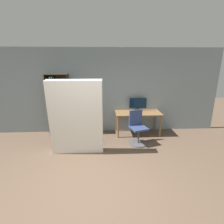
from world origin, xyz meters
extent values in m
plane|color=brown|center=(0.00, 0.00, 0.00)|extent=(16.00, 16.00, 0.00)
cube|color=gray|center=(0.00, 2.97, 1.35)|extent=(8.00, 0.06, 2.70)
cube|color=brown|center=(1.32, 2.61, 0.71)|extent=(1.44, 0.65, 0.03)
cylinder|color=brown|center=(0.66, 2.35, 0.35)|extent=(0.05, 0.05, 0.69)
cylinder|color=brown|center=(1.98, 2.35, 0.35)|extent=(0.05, 0.05, 0.69)
cylinder|color=brown|center=(0.66, 2.88, 0.35)|extent=(0.05, 0.05, 0.69)
cylinder|color=brown|center=(1.98, 2.88, 0.35)|extent=(0.05, 0.05, 0.69)
cylinder|color=black|center=(1.34, 2.81, 0.73)|extent=(0.21, 0.21, 0.02)
cylinder|color=black|center=(1.34, 2.81, 0.78)|extent=(0.04, 0.04, 0.08)
cube|color=black|center=(1.34, 2.82, 0.98)|extent=(0.56, 0.02, 0.34)
cube|color=#0A1E38|center=(1.34, 2.81, 0.98)|extent=(0.53, 0.03, 0.32)
cylinder|color=#4C4C51|center=(1.20, 1.89, 0.01)|extent=(0.52, 0.52, 0.03)
cylinder|color=#4C4C51|center=(1.20, 1.89, 0.25)|extent=(0.05, 0.05, 0.43)
cube|color=navy|center=(1.20, 1.89, 0.49)|extent=(0.55, 0.55, 0.05)
cube|color=navy|center=(1.14, 2.08, 0.74)|extent=(0.39, 0.15, 0.45)
cube|color=#2D2319|center=(-1.50, 2.77, 0.96)|extent=(0.02, 0.34, 1.92)
cube|color=#2D2319|center=(-0.86, 2.77, 0.96)|extent=(0.02, 0.34, 1.92)
cube|color=#2D2319|center=(-1.18, 2.93, 0.96)|extent=(0.66, 0.02, 1.92)
cube|color=#2D2319|center=(-1.18, 2.77, 0.01)|extent=(0.62, 0.30, 0.02)
cube|color=#2D2319|center=(-1.18, 2.77, 0.48)|extent=(0.62, 0.30, 0.02)
cube|color=#2D2319|center=(-1.18, 2.77, 0.96)|extent=(0.62, 0.30, 0.02)
cube|color=#2D2319|center=(-1.18, 2.77, 1.44)|extent=(0.62, 0.30, 0.02)
cube|color=#2D2319|center=(-1.18, 2.77, 1.91)|extent=(0.62, 0.30, 0.02)
cube|color=red|center=(-1.47, 2.77, 0.18)|extent=(0.02, 0.23, 0.33)
cube|color=red|center=(-1.43, 2.74, 0.22)|extent=(0.02, 0.22, 0.41)
cube|color=brown|center=(-1.40, 2.78, 0.18)|extent=(0.04, 0.22, 0.33)
cube|color=teal|center=(-1.37, 2.78, 0.17)|extent=(0.03, 0.25, 0.30)
cube|color=#287A38|center=(-1.33, 2.75, 0.19)|extent=(0.03, 0.18, 0.33)
cube|color=orange|center=(-1.30, 2.71, 0.18)|extent=(0.03, 0.19, 0.32)
cube|color=#1E4C9E|center=(-1.26, 2.73, 0.19)|extent=(0.03, 0.19, 0.34)
cube|color=#232328|center=(-1.22, 2.74, 0.20)|extent=(0.03, 0.22, 0.36)
cube|color=silver|center=(-1.47, 2.74, 0.66)|extent=(0.02, 0.24, 0.34)
cube|color=red|center=(-1.44, 2.76, 0.69)|extent=(0.03, 0.21, 0.39)
cube|color=brown|center=(-1.41, 2.80, 0.65)|extent=(0.02, 0.23, 0.31)
cube|color=gold|center=(-1.37, 2.81, 0.66)|extent=(0.03, 0.18, 0.33)
cube|color=#1E4C9E|center=(-1.33, 2.70, 0.67)|extent=(0.04, 0.17, 0.36)
cube|color=#1E4C9E|center=(-1.29, 2.81, 0.63)|extent=(0.02, 0.21, 0.28)
cube|color=#232328|center=(-1.26, 2.78, 0.67)|extent=(0.03, 0.22, 0.34)
cube|color=orange|center=(-1.46, 2.79, 1.15)|extent=(0.04, 0.22, 0.36)
cube|color=#1E4C9E|center=(-1.42, 2.80, 1.16)|extent=(0.04, 0.24, 0.39)
cube|color=#232328|center=(-1.38, 2.72, 1.12)|extent=(0.02, 0.17, 0.30)
cube|color=#232328|center=(-1.35, 2.71, 1.14)|extent=(0.04, 0.18, 0.35)
cube|color=gold|center=(-1.47, 2.80, 1.61)|extent=(0.02, 0.19, 0.34)
cube|color=#287A38|center=(-1.43, 2.76, 1.59)|extent=(0.03, 0.20, 0.29)
cube|color=#287A38|center=(-1.39, 2.74, 1.61)|extent=(0.03, 0.24, 0.33)
cube|color=silver|center=(-1.36, 2.76, 1.64)|extent=(0.02, 0.24, 0.40)
cube|color=#7A2D84|center=(-1.33, 2.76, 1.61)|extent=(0.02, 0.24, 0.34)
cube|color=teal|center=(-1.30, 2.76, 1.65)|extent=(0.03, 0.25, 0.41)
cube|color=#1E4C9E|center=(-1.26, 2.78, 1.61)|extent=(0.03, 0.21, 0.33)
cube|color=silver|center=(-0.46, 1.49, 0.95)|extent=(1.30, 0.36, 1.90)
cube|color=beige|center=(0.19, 1.49, 0.95)|extent=(0.01, 0.37, 1.86)
camera|label=1|loc=(0.20, -2.64, 2.31)|focal=28.00mm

